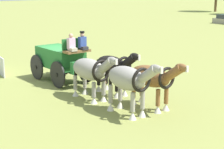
# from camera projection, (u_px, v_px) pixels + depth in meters

# --- Properties ---
(ground_plane) EXTENTS (220.00, 220.00, 0.00)m
(ground_plane) POSITION_uv_depth(u_px,v_px,m) (61.00, 81.00, 19.94)
(ground_plane) COLOR olive
(show_wagon) EXTENTS (5.84, 1.89, 2.84)m
(show_wagon) POSITION_uv_depth(u_px,v_px,m) (62.00, 58.00, 19.52)
(show_wagon) COLOR #236B2D
(show_wagon) RESTS_ON ground
(draft_horse_rear_near) EXTENTS (3.07, 0.90, 2.21)m
(draft_horse_rear_near) POSITION_uv_depth(u_px,v_px,m) (113.00, 67.00, 17.14)
(draft_horse_rear_near) COLOR black
(draft_horse_rear_near) RESTS_ON ground
(draft_horse_rear_off) EXTENTS (3.17, 0.99, 2.20)m
(draft_horse_rear_off) POSITION_uv_depth(u_px,v_px,m) (91.00, 71.00, 16.37)
(draft_horse_rear_off) COLOR #9E998E
(draft_horse_rear_off) RESTS_ON ground
(draft_horse_lead_near) EXTENTS (3.17, 0.91, 2.17)m
(draft_horse_lead_near) POSITION_uv_depth(u_px,v_px,m) (152.00, 78.00, 15.17)
(draft_horse_lead_near) COLOR brown
(draft_horse_lead_near) RESTS_ON ground
(draft_horse_lead_off) EXTENTS (3.03, 0.96, 2.30)m
(draft_horse_lead_off) POSITION_uv_depth(u_px,v_px,m) (129.00, 80.00, 14.37)
(draft_horse_lead_off) COLOR #9E998E
(draft_horse_lead_off) RESTS_ON ground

